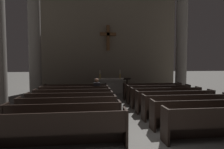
{
  "coord_description": "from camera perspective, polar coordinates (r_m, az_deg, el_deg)",
  "views": [
    {
      "loc": [
        -1.43,
        -4.67,
        2.11
      ],
      "look_at": [
        0.0,
        7.22,
        1.36
      ],
      "focal_mm": 30.4,
      "sensor_mm": 36.0,
      "label": 1
    }
  ],
  "objects": [
    {
      "name": "pew_right_row_1",
      "position": [
        6.09,
        30.53,
        -12.47
      ],
      "size": [
        3.35,
        0.5,
        0.95
      ],
      "color": "black",
      "rests_on": "ground"
    },
    {
      "name": "pew_left_row_2",
      "position": [
        5.89,
        -14.18,
        -12.62
      ],
      "size": [
        3.35,
        0.5,
        0.95
      ],
      "color": "black",
      "rests_on": "ground"
    },
    {
      "name": "pew_left_row_5",
      "position": [
        8.72,
        -11.71,
        -7.28
      ],
      "size": [
        3.35,
        0.5,
        0.95
      ],
      "color": "black",
      "rests_on": "ground"
    },
    {
      "name": "pew_right_row_3",
      "position": [
        7.68,
        21.57,
        -8.94
      ],
      "size": [
        3.35,
        0.5,
        0.95
      ],
      "color": "black",
      "rests_on": "ground"
    },
    {
      "name": "pew_left_row_6",
      "position": [
        9.67,
        -11.22,
        -6.2
      ],
      "size": [
        3.35,
        0.5,
        0.95
      ],
      "color": "black",
      "rests_on": "ground"
    },
    {
      "name": "candlestick_right",
      "position": [
        13.22,
        2.43,
        -0.38
      ],
      "size": [
        0.16,
        0.16,
        0.6
      ],
      "color": "#B79338",
      "rests_on": "altar"
    },
    {
      "name": "lectern",
      "position": [
        12.15,
        4.53,
        -3.81
      ],
      "size": [
        0.44,
        0.36,
        1.15
      ],
      "color": "black",
      "rests_on": "ground"
    },
    {
      "name": "pew_left_row_3",
      "position": [
        6.82,
        -13.12,
        -10.35
      ],
      "size": [
        3.35,
        0.5,
        0.95
      ],
      "color": "black",
      "rests_on": "ground"
    },
    {
      "name": "pew_right_row_6",
      "position": [
        10.29,
        13.78,
        -5.64
      ],
      "size": [
        3.35,
        0.5,
        0.95
      ],
      "color": "black",
      "rests_on": "ground"
    },
    {
      "name": "ground_plane",
      "position": [
        5.32,
        9.89,
        -19.83
      ],
      "size": [
        80.0,
        80.0,
        0.0
      ],
      "primitive_type": "plane",
      "color": "#66635E"
    },
    {
      "name": "altar",
      "position": [
        13.19,
        -0.58,
        -3.28
      ],
      "size": [
        2.2,
        0.9,
        1.01
      ],
      "color": "#A8A399",
      "rests_on": "ground"
    },
    {
      "name": "apse_with_cross",
      "position": [
        14.81,
        -1.3,
        9.44
      ],
      "size": [
        10.63,
        0.48,
        7.24
      ],
      "color": "#706656",
      "rests_on": "ground"
    },
    {
      "name": "pew_left_row_7",
      "position": [
        10.63,
        -10.82,
        -5.31
      ],
      "size": [
        3.35,
        0.5,
        0.95
      ],
      "color": "black",
      "rests_on": "ground"
    },
    {
      "name": "lone_worshipper",
      "position": [
        9.66,
        -4.6,
        -4.86
      ],
      "size": [
        0.32,
        0.43,
        1.32
      ],
      "color": "#26262B",
      "rests_on": "ground"
    },
    {
      "name": "candlestick_left",
      "position": [
        13.07,
        -3.64,
        -0.43
      ],
      "size": [
        0.16,
        0.16,
        0.6
      ],
      "color": "#B79338",
      "rests_on": "altar"
    },
    {
      "name": "pew_left_row_4",
      "position": [
        7.77,
        -12.33,
        -8.63
      ],
      "size": [
        3.35,
        0.5,
        0.95
      ],
      "color": "black",
      "rests_on": "ground"
    },
    {
      "name": "column_right_second",
      "position": [
        13.69,
        20.16,
        8.26
      ],
      "size": [
        1.09,
        1.09,
        6.73
      ],
      "color": "gray",
      "rests_on": "ground"
    },
    {
      "name": "pew_right_row_4",
      "position": [
        8.53,
        18.43,
        -7.64
      ],
      "size": [
        3.35,
        0.5,
        0.95
      ],
      "color": "black",
      "rests_on": "ground"
    },
    {
      "name": "pew_left_row_1",
      "position": [
        4.97,
        -15.67,
        -15.73
      ],
      "size": [
        3.35,
        0.5,
        0.95
      ],
      "color": "black",
      "rests_on": "ground"
    },
    {
      "name": "pew_right_row_5",
      "position": [
        9.4,
        15.88,
        -6.55
      ],
      "size": [
        3.35,
        0.5,
        0.95
      ],
      "color": "black",
      "rests_on": "ground"
    },
    {
      "name": "column_left_second",
      "position": [
        12.67,
        -22.22,
        8.61
      ],
      "size": [
        1.09,
        1.09,
        6.73
      ],
      "color": "gray",
      "rests_on": "ground"
    },
    {
      "name": "pew_right_row_7",
      "position": [
        11.2,
        12.02,
        -4.87
      ],
      "size": [
        3.35,
        0.5,
        0.95
      ],
      "color": "black",
      "rests_on": "ground"
    },
    {
      "name": "pew_right_row_2",
      "position": [
        6.86,
        25.5,
        -10.53
      ],
      "size": [
        3.35,
        0.5,
        0.95
      ],
      "color": "black",
      "rests_on": "ground"
    }
  ]
}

